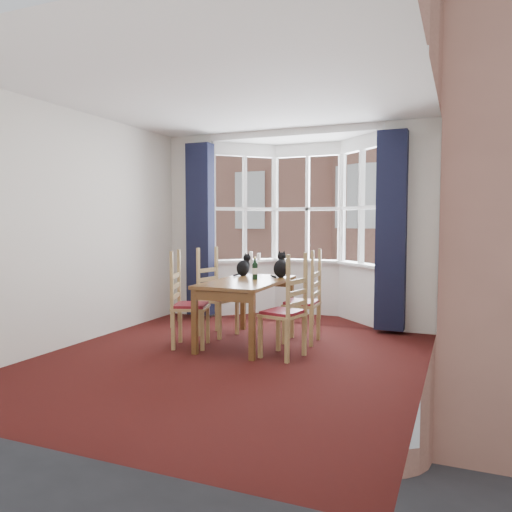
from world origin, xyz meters
The scene contains 22 objects.
floor centered at (0.00, 0.00, 0.00)m, with size 4.50×4.50×0.00m, color black.
ceiling centered at (0.00, 0.00, 2.80)m, with size 4.50×4.50×0.00m, color white.
wall_left centered at (-2.00, 0.00, 1.40)m, with size 4.50×4.50×0.00m, color silver.
wall_right centered at (2.00, 0.00, 1.40)m, with size 4.50×4.50×0.00m, color silver.
wall_near centered at (0.00, -2.25, 1.40)m, with size 4.00×4.00×0.00m, color silver.
wall_back_pier_left centered at (-1.65, 2.25, 1.40)m, with size 0.70×0.12×2.80m, color silver.
wall_back_pier_right centered at (1.65, 2.25, 1.40)m, with size 0.70×0.12×2.80m, color silver.
bay_window centered at (0.00, 2.75, 1.40)m, with size 2.76×0.94×2.80m.
curtain_left centered at (-1.42, 2.07, 1.35)m, with size 0.38×0.22×2.60m, color #161932.
curtain_right centered at (1.42, 2.07, 1.35)m, with size 0.38×0.22×2.60m, color #161932.
dining_table centered at (-0.11, 0.84, 0.68)m, with size 0.81×1.48×0.77m.
chair_left_near centered at (-0.74, 0.40, 0.47)m, with size 0.51×0.52×0.92m.
chair_left_far centered at (-0.71, 1.11, 0.47)m, with size 0.48×0.50×0.92m.
chair_right_near centered at (0.59, 0.40, 0.47)m, with size 0.48×0.50×0.92m.
chair_right_far centered at (0.58, 1.15, 0.47)m, with size 0.41×0.43×0.92m.
cat_left centered at (-0.35, 1.29, 0.89)m, with size 0.23×0.26×0.31m.
cat_right centered at (0.16, 1.31, 0.90)m, with size 0.22×0.28×0.35m.
wine_bottle centered at (-0.06, 0.98, 0.89)m, with size 0.07×0.07×0.27m.
candle_tall centered at (-0.81, 2.60, 0.93)m, with size 0.06×0.06×0.13m, color white.
candle_short centered at (-0.68, 2.63, 0.92)m, with size 0.06×0.06×0.11m, color white.
street centered at (0.00, 32.25, -6.00)m, with size 80.00×80.00×0.00m, color #333335.
tenement_building centered at (0.00, 14.01, 1.60)m, with size 18.40×7.80×15.20m.
Camera 1 is at (2.29, -4.64, 1.48)m, focal length 35.00 mm.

